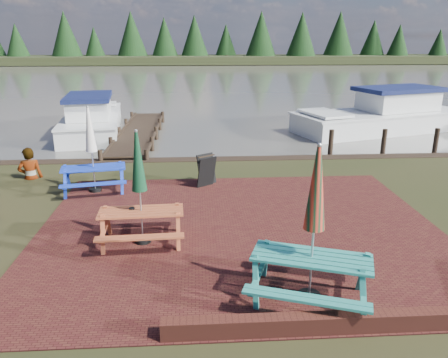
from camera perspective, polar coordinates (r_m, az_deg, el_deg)
ground at (r=8.98m, az=2.73°, el=-9.43°), size 120.00×120.00×0.00m
paving at (r=9.87m, az=2.10°, el=-6.70°), size 9.00×7.50×0.02m
brick_wall at (r=7.46m, az=22.25°, el=-15.87°), size 6.21×1.79×0.30m
water at (r=45.11m, az=-2.49°, el=12.88°), size 120.00×60.00×0.02m
far_treeline at (r=73.91m, az=-3.04°, el=17.48°), size 120.00×10.00×8.10m
picnic_table_teal at (r=7.18m, az=11.45°, el=-9.01°), size 2.35×2.22×2.63m
picnic_table_red at (r=9.14m, az=-10.83°, el=-3.43°), size 1.80×1.62×2.40m
picnic_table_blue at (r=12.54m, az=-16.76°, el=2.02°), size 1.96×1.80×2.38m
chalkboard at (r=12.60m, az=-2.30°, el=1.13°), size 0.59×0.80×0.90m
jetty at (r=19.77m, az=-11.09°, el=6.04°), size 1.76×9.08×1.00m
boat_jetty at (r=21.36m, az=-16.84°, el=7.32°), size 3.38×7.36×2.06m
boat_near at (r=22.34m, az=20.03°, el=7.59°), size 8.81×5.26×2.25m
person at (r=14.36m, az=-24.36°, el=3.70°), size 0.80×0.62×1.93m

